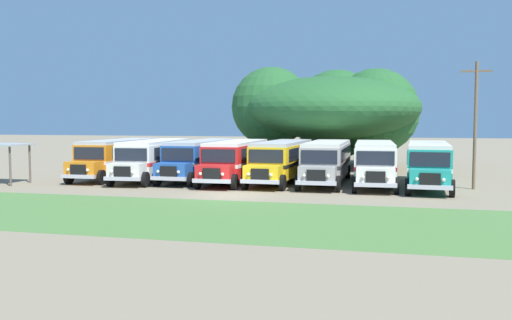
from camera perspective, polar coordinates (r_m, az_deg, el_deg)
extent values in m
plane|color=#84755B|center=(31.62, -2.71, -3.67)|extent=(220.00, 220.00, 0.00)
cube|color=#4C7538|center=(25.11, -7.33, -5.74)|extent=(80.00, 9.86, 0.01)
cube|color=orange|center=(43.11, -13.86, 0.37)|extent=(2.73, 9.26, 2.10)
cube|color=white|center=(43.12, -13.85, 0.15)|extent=(2.76, 9.28, 0.24)
cube|color=black|center=(42.80, -12.17, 1.04)|extent=(0.24, 8.00, 0.80)
cube|color=black|center=(43.92, -15.18, 1.07)|extent=(0.24, 8.00, 0.80)
cube|color=#B2B2B7|center=(43.05, -13.88, 1.91)|extent=(2.65, 9.16, 0.22)
cube|color=orange|center=(38.49, -17.36, -0.92)|extent=(2.23, 1.45, 1.05)
cube|color=black|center=(37.85, -17.92, -0.98)|extent=(1.10, 0.13, 0.70)
cube|color=#B7B7BC|center=(37.86, -17.94, -1.63)|extent=(2.40, 0.26, 0.24)
cube|color=black|center=(39.00, -16.90, 0.66)|extent=(2.20, 0.12, 0.84)
cube|color=white|center=(47.28, -11.36, 0.60)|extent=(0.90, 0.08, 1.30)
sphere|color=#EAE5C6|center=(37.46, -17.04, -1.01)|extent=(0.20, 0.20, 0.20)
sphere|color=#EAE5C6|center=(38.17, -18.86, -0.96)|extent=(0.20, 0.20, 0.20)
cylinder|color=black|center=(38.04, -15.70, -1.74)|extent=(0.30, 1.01, 1.00)
cylinder|color=black|center=(39.24, -18.79, -1.63)|extent=(0.30, 1.01, 1.00)
cylinder|color=black|center=(45.39, -10.79, -0.73)|extent=(0.30, 1.01, 1.00)
cylinder|color=black|center=(46.40, -13.51, -0.67)|extent=(0.30, 1.01, 1.00)
cube|color=silver|center=(41.18, -10.31, 0.25)|extent=(3.15, 9.35, 2.10)
cube|color=red|center=(41.20, -10.31, 0.02)|extent=(3.18, 9.38, 0.24)
cube|color=black|center=(41.01, -8.51, 0.96)|extent=(0.61, 7.98, 0.80)
cube|color=black|center=(41.89, -11.81, 0.98)|extent=(0.61, 7.98, 0.80)
cube|color=silver|center=(41.12, -10.34, 1.86)|extent=(3.06, 9.25, 0.22)
cube|color=silver|center=(36.32, -13.21, -1.14)|extent=(2.29, 1.55, 1.05)
cube|color=black|center=(35.64, -13.68, -1.20)|extent=(1.10, 0.18, 0.70)
cube|color=#B7B7BC|center=(35.65, -13.69, -1.90)|extent=(2.41, 0.37, 0.24)
cube|color=black|center=(36.86, -12.82, 0.54)|extent=(2.20, 0.22, 0.84)
cube|color=red|center=(45.54, -8.30, 0.51)|extent=(0.90, 0.12, 1.30)
sphere|color=#EAE5C6|center=(35.32, -12.67, -1.23)|extent=(0.20, 0.20, 0.20)
sphere|color=#EAE5C6|center=(35.88, -14.73, -1.19)|extent=(0.20, 0.20, 0.20)
cylinder|color=black|center=(36.01, -11.37, -1.99)|extent=(0.35, 1.02, 1.00)
cylinder|color=black|center=(36.95, -14.84, -1.89)|extent=(0.35, 1.02, 1.00)
cylinder|color=black|center=(43.71, -7.46, -0.88)|extent=(0.35, 1.02, 1.00)
cylinder|color=black|center=(44.49, -10.41, -0.82)|extent=(0.35, 1.02, 1.00)
cube|color=#23519E|center=(40.70, -5.52, 0.25)|extent=(2.74, 9.26, 2.10)
cube|color=silver|center=(40.71, -5.52, 0.02)|extent=(2.77, 9.28, 0.24)
cube|color=black|center=(40.51, -3.69, 0.95)|extent=(0.25, 8.00, 0.80)
cube|color=black|center=(41.42, -7.01, 1.00)|extent=(0.25, 8.00, 0.80)
cube|color=#B2B2B7|center=(40.64, -5.53, 1.89)|extent=(2.66, 9.16, 0.22)
cube|color=#23519E|center=(35.86, -8.56, -1.14)|extent=(2.24, 1.46, 1.05)
cube|color=black|center=(35.19, -9.05, -1.20)|extent=(1.10, 0.13, 0.70)
cube|color=#B7B7BC|center=(35.19, -9.07, -1.91)|extent=(2.40, 0.26, 0.24)
cube|color=black|center=(36.39, -8.14, 0.56)|extent=(2.20, 0.12, 0.84)
cube|color=silver|center=(45.04, -3.40, 0.50)|extent=(0.90, 0.08, 1.30)
sphere|color=#EAE5C6|center=(34.86, -8.04, -1.24)|extent=(0.20, 0.20, 0.20)
sphere|color=#EAE5C6|center=(35.44, -10.11, -1.18)|extent=(0.20, 0.20, 0.20)
cylinder|color=black|center=(35.53, -6.72, -2.02)|extent=(0.31, 1.01, 1.00)
cylinder|color=black|center=(36.51, -10.21, -1.89)|extent=(0.31, 1.01, 1.00)
cylinder|color=black|center=(43.20, -2.59, -0.90)|extent=(0.31, 1.01, 1.00)
cylinder|color=black|center=(44.00, -5.56, -0.83)|extent=(0.31, 1.01, 1.00)
cube|color=red|center=(39.15, -1.94, 0.12)|extent=(2.67, 9.24, 2.10)
cube|color=white|center=(39.16, -1.94, -0.13)|extent=(2.70, 9.26, 0.24)
cube|color=black|center=(39.10, -0.03, 0.85)|extent=(0.18, 8.00, 0.80)
cube|color=black|center=(39.75, -3.60, 0.89)|extent=(0.18, 8.00, 0.80)
cube|color=silver|center=(39.09, -1.95, 1.81)|extent=(2.58, 9.14, 0.22)
cube|color=red|center=(34.12, -4.24, -1.37)|extent=(2.22, 1.44, 1.05)
cube|color=black|center=(33.41, -4.62, -1.45)|extent=(1.10, 0.12, 0.70)
cube|color=#B7B7BC|center=(33.42, -4.64, -2.19)|extent=(2.40, 0.24, 0.24)
cube|color=black|center=(34.68, -3.92, 0.42)|extent=(2.20, 0.10, 0.84)
cube|color=white|center=(43.63, -0.37, 0.39)|extent=(0.90, 0.08, 1.30)
sphere|color=#EAE5C6|center=(33.16, -3.49, -1.48)|extent=(0.20, 0.20, 0.20)
sphere|color=#EAE5C6|center=(33.59, -5.78, -1.43)|extent=(0.20, 0.20, 0.20)
cylinder|color=black|center=(33.93, -2.25, -2.29)|extent=(0.30, 1.00, 1.00)
cylinder|color=black|center=(34.64, -6.09, -2.17)|extent=(0.30, 1.00, 1.00)
cylinder|color=black|center=(41.86, 0.71, -1.06)|extent=(0.30, 1.00, 1.00)
cylinder|color=black|center=(42.43, -2.46, -0.99)|extent=(0.30, 1.00, 1.00)
cube|color=yellow|center=(38.76, 2.79, 0.07)|extent=(2.80, 9.28, 2.10)
cube|color=black|center=(38.77, 2.79, -0.17)|extent=(2.83, 9.30, 0.24)
cube|color=black|center=(38.75, 4.73, 0.80)|extent=(0.30, 8.00, 0.80)
cube|color=black|center=(39.32, 1.09, 0.87)|extent=(0.30, 8.00, 0.80)
cube|color=#B2B2B7|center=(38.69, 2.80, 1.79)|extent=(2.71, 9.17, 0.22)
cube|color=yellow|center=(33.68, 0.74, -1.43)|extent=(2.24, 1.47, 1.05)
cube|color=black|center=(32.97, 0.40, -1.51)|extent=(1.10, 0.14, 0.70)
cube|color=#B7B7BC|center=(32.97, 0.38, -2.26)|extent=(2.41, 0.28, 0.24)
cube|color=black|center=(34.24, 1.03, 0.38)|extent=(2.20, 0.13, 0.84)
cube|color=black|center=(43.26, 4.19, 0.35)|extent=(0.90, 0.09, 1.30)
sphere|color=#EAE5C6|center=(32.74, 1.56, -1.55)|extent=(0.20, 0.20, 0.20)
sphere|color=#EAE5C6|center=(33.11, -0.79, -1.49)|extent=(0.20, 0.20, 0.20)
cylinder|color=black|center=(33.54, 2.76, -2.36)|extent=(0.31, 1.01, 1.00)
cylinder|color=black|center=(34.16, -1.16, -2.24)|extent=(0.31, 1.01, 1.00)
cylinder|color=black|center=(41.52, 5.34, -1.12)|extent=(0.31, 1.01, 1.00)
cylinder|color=black|center=(42.03, 2.13, -1.04)|extent=(0.31, 1.01, 1.00)
cube|color=#9E9993|center=(38.37, 7.39, 0.00)|extent=(2.58, 9.22, 2.10)
cube|color=#282828|center=(38.38, 7.39, -0.25)|extent=(2.61, 9.24, 0.24)
cube|color=black|center=(38.52, 9.33, 0.74)|extent=(0.11, 8.00, 0.80)
cube|color=black|center=(38.79, 5.58, 0.80)|extent=(0.11, 8.00, 0.80)
cube|color=beige|center=(38.30, 7.41, 1.73)|extent=(2.50, 9.12, 0.22)
cube|color=#9E9993|center=(33.16, 6.39, -1.55)|extent=(2.21, 1.42, 1.05)
cube|color=black|center=(32.43, 6.23, -1.63)|extent=(1.10, 0.11, 0.70)
cube|color=#B7B7BC|center=(32.44, 6.21, -2.39)|extent=(2.40, 0.22, 0.24)
cube|color=black|center=(33.74, 6.55, 0.30)|extent=(2.20, 0.08, 0.84)
cube|color=#282828|center=(42.96, 8.06, 0.29)|extent=(0.90, 0.07, 1.30)
sphere|color=#EAE5C6|center=(32.30, 7.45, -1.66)|extent=(0.20, 0.20, 0.20)
sphere|color=#EAE5C6|center=(32.48, 4.99, -1.61)|extent=(0.20, 0.20, 0.20)
cylinder|color=black|center=(33.19, 8.46, -2.47)|extent=(0.29, 1.00, 1.00)
cylinder|color=black|center=(33.49, 4.37, -2.38)|extent=(0.29, 1.00, 1.00)
cylinder|color=black|center=(41.32, 9.49, -1.19)|extent=(0.29, 1.00, 1.00)
cylinder|color=black|center=(41.56, 6.18, -1.12)|extent=(0.29, 1.00, 1.00)
cube|color=silver|center=(38.00, 12.15, -0.10)|extent=(2.92, 9.30, 2.10)
cube|color=maroon|center=(38.01, 12.15, -0.35)|extent=(2.95, 9.33, 0.24)
cube|color=black|center=(38.30, 14.06, 0.65)|extent=(0.41, 7.99, 0.80)
cube|color=black|center=(38.27, 10.26, 0.71)|extent=(0.41, 7.99, 0.80)
cube|color=beige|center=(37.93, 12.18, 1.65)|extent=(2.83, 9.20, 0.22)
cube|color=silver|center=(32.76, 12.25, -1.68)|extent=(2.26, 1.50, 1.05)
cube|color=black|center=(32.02, 12.27, -1.77)|extent=(1.10, 0.15, 0.70)
cube|color=#B7B7BC|center=(32.03, 12.25, -2.54)|extent=(2.41, 0.31, 0.24)
cube|color=black|center=(33.34, 12.26, 0.18)|extent=(2.20, 0.16, 0.84)
cube|color=maroon|center=(42.61, 12.08, 0.21)|extent=(0.90, 0.10, 1.30)
sphere|color=#EAE5C6|center=(31.99, 13.52, -1.80)|extent=(0.20, 0.20, 0.20)
sphere|color=#EAE5C6|center=(31.97, 11.01, -1.76)|extent=(0.20, 0.20, 0.20)
cylinder|color=black|center=(32.96, 14.32, -2.60)|extent=(0.33, 1.01, 1.00)
cylinder|color=black|center=(32.92, 10.14, -2.55)|extent=(0.33, 1.01, 1.00)
cylinder|color=black|center=(41.10, 13.75, -1.28)|extent=(0.33, 1.01, 1.00)
cylinder|color=black|center=(41.08, 10.41, -1.23)|extent=(0.33, 1.01, 1.00)
cube|color=teal|center=(37.67, 17.39, -0.23)|extent=(2.85, 9.29, 2.10)
cube|color=white|center=(37.68, 17.38, -0.48)|extent=(2.88, 9.31, 0.24)
cube|color=black|center=(37.98, 19.31, 0.52)|extent=(0.35, 8.00, 0.80)
cube|color=black|center=(37.93, 15.48, 0.60)|extent=(0.35, 8.00, 0.80)
cube|color=beige|center=(37.60, 17.42, 1.53)|extent=(2.77, 9.19, 0.22)
cube|color=teal|center=(32.44, 17.54, -1.84)|extent=(2.25, 1.48, 1.05)
cube|color=black|center=(31.70, 17.57, -1.93)|extent=(1.10, 0.14, 0.70)
cube|color=#B7B7BC|center=(31.70, 17.55, -2.71)|extent=(2.41, 0.29, 0.24)
cube|color=black|center=(33.02, 17.55, 0.05)|extent=(2.20, 0.14, 0.84)
cube|color=white|center=(42.28, 17.27, 0.09)|extent=(0.90, 0.09, 1.30)
sphere|color=#EAE5C6|center=(31.67, 18.84, -1.96)|extent=(0.20, 0.20, 0.20)
sphere|color=#EAE5C6|center=(31.64, 16.30, -1.92)|extent=(0.20, 0.20, 0.20)
cylinder|color=black|center=(32.64, 19.62, -2.78)|extent=(0.32, 1.01, 1.00)
cylinder|color=black|center=(32.59, 15.40, -2.70)|extent=(0.32, 1.01, 1.00)
cylinder|color=black|center=(40.79, 18.96, -1.42)|extent=(0.32, 1.01, 1.00)
cylinder|color=black|center=(40.74, 15.59, -1.36)|extent=(0.32, 1.01, 1.00)
cylinder|color=brown|center=(50.16, 7.73, 1.06)|extent=(0.91, 0.91, 3.27)
ellipsoid|color=#235628|center=(50.10, 7.77, 5.33)|extent=(15.76, 17.11, 5.60)
sphere|color=#235628|center=(51.46, 12.28, 4.93)|extent=(7.81, 7.81, 7.81)
sphere|color=#235628|center=(49.38, 1.61, 5.52)|extent=(7.11, 7.11, 7.11)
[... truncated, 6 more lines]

